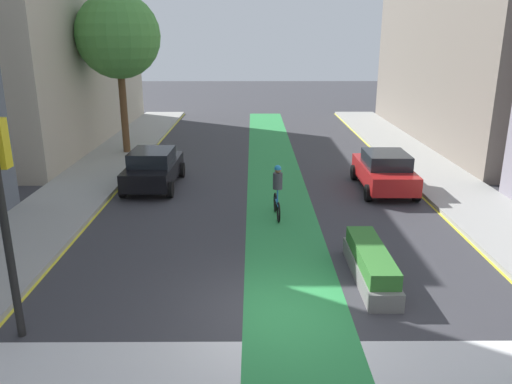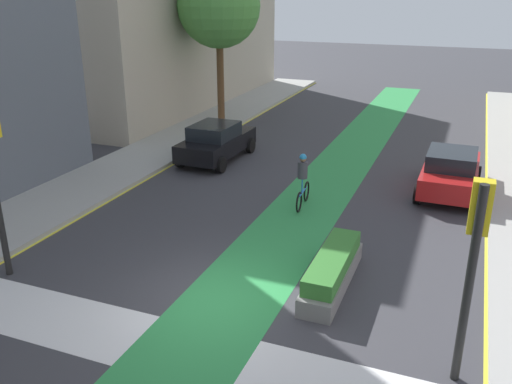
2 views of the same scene
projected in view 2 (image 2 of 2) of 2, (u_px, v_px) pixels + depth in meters
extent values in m
plane|color=#38383D|center=(213.00, 299.00, 12.79)|extent=(120.00, 120.00, 0.00)
cube|color=#2D8C47|center=(230.00, 302.00, 12.64)|extent=(2.40, 60.00, 0.01)
cube|color=silver|center=(170.00, 348.00, 11.05)|extent=(12.00, 1.80, 0.01)
cube|color=yellow|center=(14.00, 255.00, 14.86)|extent=(0.16, 60.00, 0.01)
cube|color=yellow|center=(488.00, 359.00, 10.73)|extent=(0.16, 60.00, 0.01)
cylinder|color=black|center=(468.00, 288.00, 9.53)|extent=(0.16, 0.16, 3.87)
cube|color=gold|center=(481.00, 207.00, 9.18)|extent=(0.35, 0.28, 0.95)
sphere|color=#3F0A0A|center=(483.00, 188.00, 9.20)|extent=(0.20, 0.20, 0.20)
sphere|color=#4C380C|center=(481.00, 204.00, 9.30)|extent=(0.20, 0.20, 0.20)
sphere|color=#26D833|center=(478.00, 220.00, 9.41)|extent=(0.20, 0.20, 0.20)
cube|color=black|center=(217.00, 144.00, 22.72)|extent=(1.87, 4.23, 0.70)
cube|color=black|center=(214.00, 131.00, 22.33)|extent=(1.63, 2.03, 0.55)
cylinder|color=black|center=(214.00, 141.00, 24.44)|extent=(0.23, 0.64, 0.64)
cylinder|color=black|center=(250.00, 146.00, 23.79)|extent=(0.23, 0.64, 0.64)
cylinder|color=black|center=(181.00, 160.00, 21.90)|extent=(0.23, 0.64, 0.64)
cylinder|color=black|center=(221.00, 165.00, 21.26)|extent=(0.23, 0.64, 0.64)
cube|color=#A51919|center=(450.00, 175.00, 19.10)|extent=(1.86, 4.22, 0.70)
cube|color=black|center=(452.00, 159.00, 18.71)|extent=(1.63, 2.02, 0.55)
cylinder|color=black|center=(427.00, 169.00, 20.82)|extent=(0.23, 0.64, 0.64)
cylinder|color=black|center=(477.00, 175.00, 20.18)|extent=(0.23, 0.64, 0.64)
cylinder|color=black|center=(417.00, 194.00, 18.28)|extent=(0.23, 0.64, 0.64)
cylinder|color=black|center=(475.00, 202.00, 17.64)|extent=(0.23, 0.64, 0.64)
torus|color=black|center=(306.00, 191.00, 18.49)|extent=(0.10, 0.68, 0.68)
torus|color=black|center=(299.00, 202.00, 17.56)|extent=(0.10, 0.68, 0.68)
cylinder|color=#2672BF|center=(303.00, 191.00, 17.96)|extent=(0.12, 0.95, 0.06)
cylinder|color=#2672BF|center=(302.00, 185.00, 17.73)|extent=(0.05, 0.05, 0.50)
cylinder|color=#3F3F47|center=(303.00, 170.00, 17.55)|extent=(0.32, 0.32, 0.55)
sphere|color=#8C6647|center=(303.00, 158.00, 17.41)|extent=(0.22, 0.22, 0.22)
sphere|color=#268CCC|center=(303.00, 157.00, 17.40)|extent=(0.23, 0.23, 0.23)
cylinder|color=brown|center=(221.00, 79.00, 28.10)|extent=(0.36, 0.36, 4.33)
sphere|color=#478C3D|center=(219.00, 6.00, 26.82)|extent=(4.12, 4.12, 4.12)
cube|color=slate|center=(332.00, 277.00, 13.29)|extent=(0.80, 3.37, 0.45)
cube|color=#33722D|center=(333.00, 262.00, 13.14)|extent=(0.72, 3.04, 0.40)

